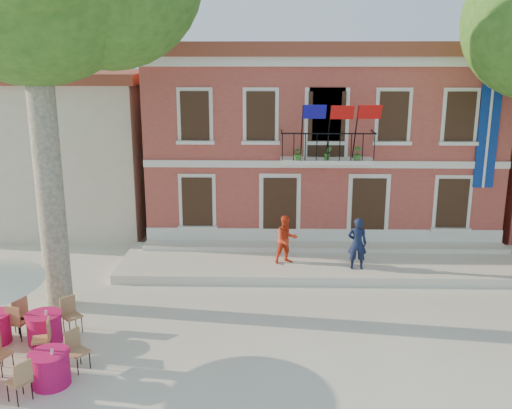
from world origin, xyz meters
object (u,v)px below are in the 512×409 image
object	(u,v)px
pedestrian_orange	(286,240)
cafe_table_1	(50,367)
pedestrian_navy	(357,243)
cafe_table_3	(44,326)

from	to	relation	value
pedestrian_orange	cafe_table_1	distance (m)	8.82
pedestrian_navy	pedestrian_orange	bearing A→B (deg)	-7.87
pedestrian_navy	pedestrian_orange	xyz separation A→B (m)	(-2.28, 0.47, -0.04)
pedestrian_orange	cafe_table_1	xyz separation A→B (m)	(-5.35, -6.98, -0.69)
pedestrian_navy	cafe_table_1	bearing A→B (deg)	44.27
pedestrian_orange	cafe_table_3	world-z (taller)	pedestrian_orange
pedestrian_orange	cafe_table_3	size ratio (longest dim) A/B	0.90
cafe_table_1	cafe_table_3	distance (m)	2.10
pedestrian_navy	pedestrian_orange	size ratio (longest dim) A/B	1.05
cafe_table_1	cafe_table_3	bearing A→B (deg)	114.40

